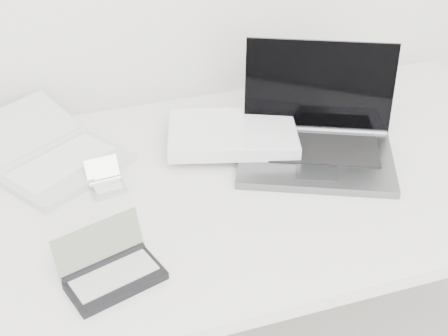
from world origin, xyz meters
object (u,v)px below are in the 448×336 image
object	(u,v)px
laptop_large	(279,136)
desk	(231,195)
palmtop_charcoal	(111,271)
netbook_open_white	(52,157)

from	to	relation	value
laptop_large	desk	bearing A→B (deg)	-128.19
desk	laptop_large	world-z (taller)	laptop_large
palmtop_charcoal	netbook_open_white	bearing A→B (deg)	81.59
desk	netbook_open_white	size ratio (longest dim) A/B	3.73
netbook_open_white	palmtop_charcoal	distance (m)	0.42
desk	palmtop_charcoal	size ratio (longest dim) A/B	8.14
laptop_large	netbook_open_white	distance (m)	0.53
palmtop_charcoal	laptop_large	bearing A→B (deg)	16.79
laptop_large	palmtop_charcoal	world-z (taller)	laptop_large
laptop_large	palmtop_charcoal	distance (m)	0.55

